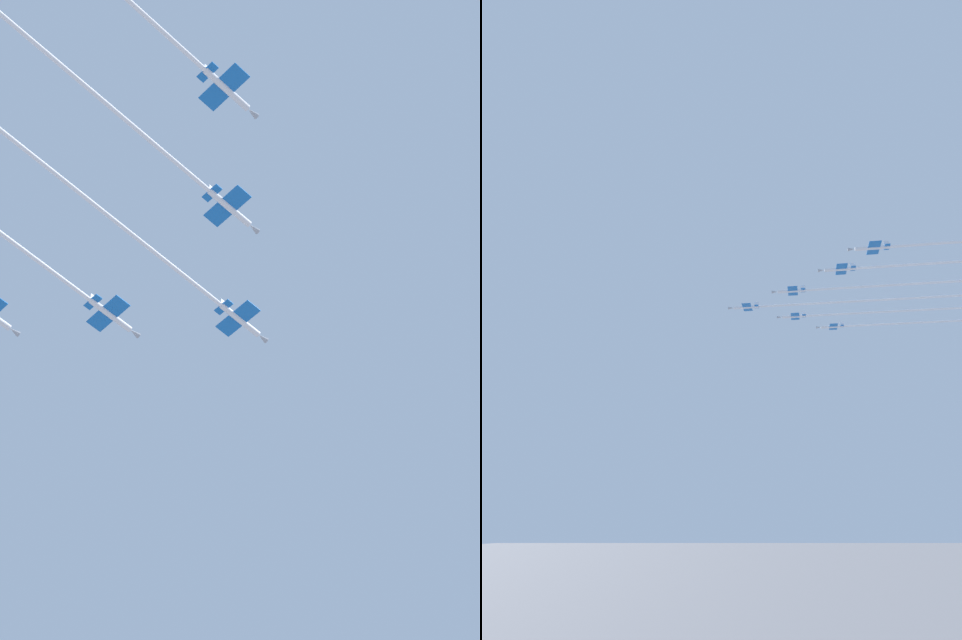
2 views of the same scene
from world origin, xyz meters
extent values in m
cylinder|color=white|center=(-16.92, -7.04, 153.49)|extent=(7.17, 6.15, 1.03)
cone|color=#9EA3AD|center=(-20.90, -10.31, 153.49)|extent=(2.07, 1.95, 0.98)
cube|color=blue|center=(-16.56, -6.74, 153.44)|extent=(7.08, 7.70, 0.17)
cube|color=blue|center=(-14.07, -4.69, 153.49)|extent=(3.04, 3.30, 0.17)
cube|color=white|center=(-14.12, -4.74, 154.33)|extent=(1.25, 1.07, 1.69)
cylinder|color=white|center=(14.31, 18.64, 153.49)|extent=(56.40, 46.55, 0.72)
cylinder|color=white|center=(4.07, -7.62, 153.04)|extent=(7.17, 6.15, 1.03)
cone|color=#9EA3AD|center=(0.09, -10.89, 153.04)|extent=(2.07, 1.95, 0.98)
cube|color=blue|center=(4.43, -7.32, 153.00)|extent=(7.08, 7.70, 0.17)
cube|color=blue|center=(6.92, -5.27, 153.04)|extent=(3.04, 3.30, 0.17)
cube|color=white|center=(6.87, -5.32, 153.89)|extent=(1.25, 1.07, 1.69)
cylinder|color=white|center=(35.31, 18.06, 153.04)|extent=(56.41, 46.56, 0.72)
cylinder|color=white|center=(-13.43, 13.67, 153.93)|extent=(7.17, 6.15, 1.03)
cone|color=#9EA3AD|center=(-17.41, 10.40, 153.93)|extent=(2.07, 1.95, 0.98)
cube|color=blue|center=(-13.07, 13.97, 153.89)|extent=(7.08, 7.70, 0.17)
cube|color=blue|center=(-10.58, 16.02, 153.93)|extent=(3.04, 3.30, 0.17)
cube|color=white|center=(-10.64, 15.97, 154.78)|extent=(1.25, 1.07, 1.69)
cylinder|color=white|center=(18.79, 40.16, 153.93)|extent=(58.38, 48.18, 0.72)
cylinder|color=white|center=(23.70, -9.32, 153.34)|extent=(7.17, 6.15, 1.03)
cone|color=#9EA3AD|center=(19.72, -12.59, 153.34)|extent=(2.07, 1.95, 0.98)
cube|color=blue|center=(24.06, -9.02, 153.29)|extent=(7.08, 7.70, 0.17)
cube|color=blue|center=(26.56, -6.98, 153.34)|extent=(3.04, 3.30, 0.17)
cube|color=white|center=(26.50, -7.02, 154.19)|extent=(1.25, 1.07, 1.69)
cylinder|color=white|center=(-11.30, 33.26, 153.64)|extent=(7.17, 6.15, 1.03)
cone|color=#9EA3AD|center=(-15.28, 29.99, 153.64)|extent=(2.07, 1.95, 0.98)
cube|color=blue|center=(-10.94, 33.56, 153.59)|extent=(7.08, 7.70, 0.17)
cube|color=blue|center=(-8.45, 35.60, 153.64)|extent=(3.04, 3.30, 0.17)
cube|color=white|center=(-8.51, 35.56, 154.48)|extent=(1.25, 1.07, 1.69)
cylinder|color=white|center=(15.26, 55.10, 153.64)|extent=(47.07, 38.88, 0.72)
cylinder|color=white|center=(38.08, -15.34, 152.69)|extent=(7.17, 6.15, 1.03)
cone|color=#9EA3AD|center=(34.10, -18.61, 152.69)|extent=(2.07, 1.95, 0.98)
cube|color=blue|center=(38.44, -15.04, 152.64)|extent=(7.08, 7.70, 0.17)
cube|color=blue|center=(40.93, -12.99, 152.69)|extent=(3.04, 3.30, 0.17)
cube|color=white|center=(40.88, -13.04, 153.53)|extent=(1.25, 1.07, 1.69)
camera|label=1|loc=(-6.76, 103.80, 3.90)|focal=64.43mm
camera|label=2|loc=(102.35, -122.69, 93.65)|focal=29.07mm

